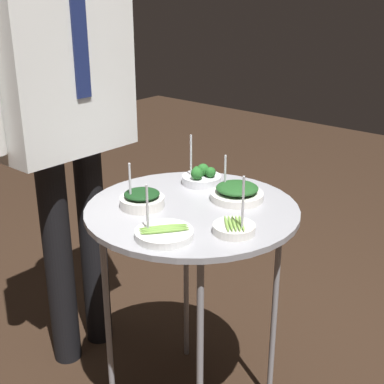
# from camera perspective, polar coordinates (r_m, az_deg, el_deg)

# --- Properties ---
(serving_cart) EXTENTS (0.66, 0.66, 0.77)m
(serving_cart) POSITION_cam_1_polar(r_m,az_deg,el_deg) (1.67, 0.00, -3.51)
(serving_cart) COLOR #939399
(serving_cart) RESTS_ON ground_plane
(bowl_asparagus_mid_right) EXTENTS (0.12, 0.12, 0.18)m
(bowl_asparagus_mid_right) POSITION_cam_1_polar(r_m,az_deg,el_deg) (1.48, 4.52, -3.82)
(bowl_asparagus_mid_right) COLOR silver
(bowl_asparagus_mid_right) RESTS_ON serving_cart
(bowl_spinach_front_left) EXTENTS (0.17, 0.17, 0.14)m
(bowl_spinach_front_left) POSITION_cam_1_polar(r_m,az_deg,el_deg) (1.70, 4.81, -0.04)
(bowl_spinach_front_left) COLOR silver
(bowl_spinach_front_left) RESTS_ON serving_cart
(bowl_spinach_back_left) EXTENTS (0.14, 0.14, 0.15)m
(bowl_spinach_back_left) POSITION_cam_1_polar(r_m,az_deg,el_deg) (1.65, -5.36, -0.79)
(bowl_spinach_back_left) COLOR silver
(bowl_spinach_back_left) RESTS_ON serving_cart
(bowl_asparagus_mid_left) EXTENTS (0.16, 0.16, 0.15)m
(bowl_asparagus_mid_left) POSITION_cam_1_polar(r_m,az_deg,el_deg) (1.45, -3.01, -4.42)
(bowl_asparagus_mid_left) COLOR white
(bowl_asparagus_mid_left) RESTS_ON serving_cart
(bowl_broccoli_front_right) EXTENTS (0.14, 0.14, 0.17)m
(bowl_broccoli_front_right) POSITION_cam_1_polar(r_m,az_deg,el_deg) (1.83, 1.02, 1.61)
(bowl_broccoli_front_right) COLOR silver
(bowl_broccoli_front_right) RESTS_ON serving_cart
(waiter_figure) EXTENTS (0.64, 0.24, 1.72)m
(waiter_figure) POSITION_cam_1_polar(r_m,az_deg,el_deg) (1.92, -13.76, 11.20)
(waiter_figure) COLOR black
(waiter_figure) RESTS_ON ground_plane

